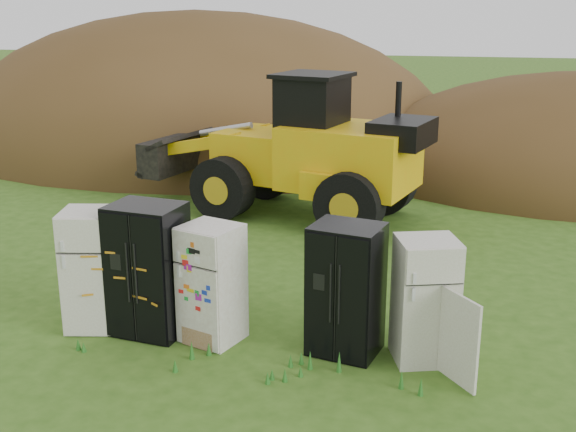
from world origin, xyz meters
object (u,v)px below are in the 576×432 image
fridge_leftmost (93,269)px  fridge_sticker (212,283)px  fridge_open_door (425,300)px  fridge_black_right (346,290)px  fridge_black_side (148,269)px  wheel_loader (280,144)px

fridge_leftmost → fridge_sticker: fridge_leftmost is taller
fridge_open_door → fridge_leftmost: bearing=162.0°
fridge_leftmost → fridge_black_right: size_ratio=0.98×
fridge_black_side → fridge_sticker: bearing=4.8°
fridge_leftmost → fridge_black_side: fridge_black_side is taller
fridge_open_door → wheel_loader: bearing=100.2°
fridge_black_side → fridge_sticker: 1.00m
fridge_sticker → fridge_open_door: bearing=19.8°
fridge_sticker → fridge_leftmost: bearing=-162.3°
fridge_sticker → fridge_black_right: fridge_black_right is taller
fridge_leftmost → fridge_black_side: (0.89, 0.01, 0.07)m
fridge_black_side → fridge_open_door: bearing=7.6°
fridge_sticker → fridge_open_door: (3.02, 0.04, 0.00)m
fridge_black_side → fridge_black_right: fridge_black_side is taller
fridge_black_side → fridge_black_right: size_ratio=1.06×
fridge_sticker → wheel_loader: (-0.56, 6.74, 0.77)m
fridge_black_right → wheel_loader: wheel_loader is taller
fridge_black_side → fridge_black_right: bearing=7.5°
fridge_black_side → fridge_black_right: 2.93m
fridge_leftmost → fridge_black_right: fridge_black_right is taller
wheel_loader → fridge_sticker: bearing=-70.3°
fridge_black_right → wheel_loader: 7.19m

